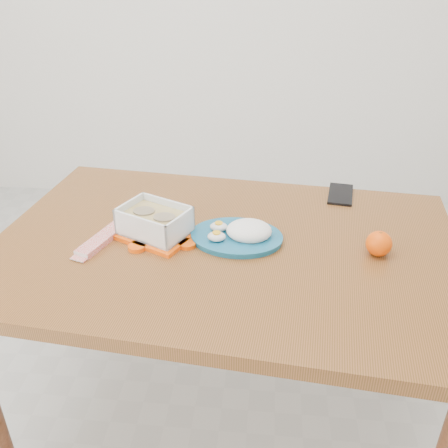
# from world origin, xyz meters

# --- Properties ---
(ground) EXTENTS (3.50, 3.50, 0.00)m
(ground) POSITION_xyz_m (0.00, 0.00, 0.00)
(ground) COLOR #B7B7B2
(ground) RESTS_ON ground
(dining_table) EXTENTS (1.38, 0.99, 0.75)m
(dining_table) POSITION_xyz_m (0.21, -0.06, 0.66)
(dining_table) COLOR brown
(dining_table) RESTS_ON ground
(food_container) EXTENTS (0.26, 0.23, 0.09)m
(food_container) POSITION_xyz_m (0.01, -0.04, 0.79)
(food_container) COLOR #FF5307
(food_container) RESTS_ON dining_table
(orange_fruit) EXTENTS (0.07, 0.07, 0.07)m
(orange_fruit) POSITION_xyz_m (0.63, -0.08, 0.78)
(orange_fruit) COLOR #FF5F05
(orange_fruit) RESTS_ON dining_table
(rice_plate) EXTENTS (0.28, 0.28, 0.07)m
(rice_plate) POSITION_xyz_m (0.25, -0.04, 0.77)
(rice_plate) COLOR #165A7B
(rice_plate) RESTS_ON dining_table
(candy_bar) EXTENTS (0.10, 0.19, 0.02)m
(candy_bar) POSITION_xyz_m (-0.13, -0.09, 0.76)
(candy_bar) COLOR red
(candy_bar) RESTS_ON dining_table
(smartphone) EXTENTS (0.10, 0.17, 0.01)m
(smartphone) POSITION_xyz_m (0.57, 0.28, 0.75)
(smartphone) COLOR black
(smartphone) RESTS_ON dining_table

